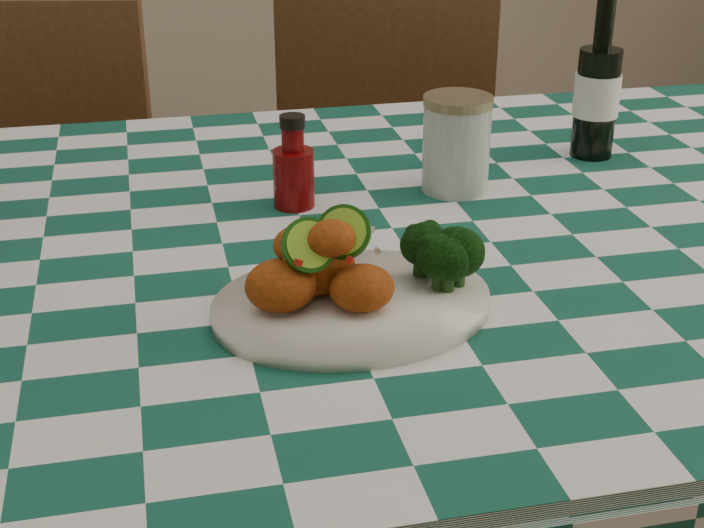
{
  "coord_description": "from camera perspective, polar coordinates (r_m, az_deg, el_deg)",
  "views": [
    {
      "loc": [
        -0.18,
        -1.05,
        1.25
      ],
      "look_at": [
        0.01,
        -0.2,
        0.84
      ],
      "focal_mm": 50.0,
      "sensor_mm": 36.0,
      "label": 1
    }
  ],
  "objects": [
    {
      "name": "beer_bottle",
      "position": [
        1.44,
        14.15,
        10.39
      ],
      "size": [
        0.07,
        0.07,
        0.22
      ],
      "primitive_type": null,
      "rotation": [
        0.0,
        0.0,
        0.04
      ],
      "color": "black",
      "rests_on": "dining_table"
    },
    {
      "name": "broccoli_side",
      "position": [
        1.0,
        5.13,
        0.55
      ],
      "size": [
        0.09,
        0.09,
        0.06
      ],
      "primitive_type": null,
      "color": "black",
      "rests_on": "plate"
    },
    {
      "name": "wooden_chair_left",
      "position": [
        1.91,
        -18.21,
        -0.42
      ],
      "size": [
        0.5,
        0.52,
        0.92
      ],
      "primitive_type": null,
      "rotation": [
        0.0,
        0.0,
        -0.2
      ],
      "color": "#472814",
      "rests_on": "ground"
    },
    {
      "name": "fried_chicken_pile",
      "position": [
        0.96,
        -1.34,
        0.19
      ],
      "size": [
        0.13,
        0.1,
        0.09
      ],
      "primitive_type": null,
      "color": "#AD4510",
      "rests_on": "plate"
    },
    {
      "name": "ketchup_bottle",
      "position": [
        1.23,
        -3.44,
        5.97
      ],
      "size": [
        0.06,
        0.06,
        0.12
      ],
      "primitive_type": null,
      "rotation": [
        0.0,
        0.0,
        0.12
      ],
      "color": "#600406",
      "rests_on": "dining_table"
    },
    {
      "name": "plate",
      "position": [
        0.98,
        -0.0,
        -2.42
      ],
      "size": [
        0.3,
        0.25,
        0.02
      ],
      "primitive_type": null,
      "rotation": [
        0.0,
        0.0,
        0.09
      ],
      "color": "white",
      "rests_on": "dining_table"
    },
    {
      "name": "wooden_chair_right",
      "position": [
        1.94,
        1.04,
        2.33
      ],
      "size": [
        0.6,
        0.61,
        0.99
      ],
      "primitive_type": null,
      "rotation": [
        0.0,
        0.0,
        -0.38
      ],
      "color": "#472814",
      "rests_on": "ground"
    },
    {
      "name": "mason_jar",
      "position": [
        1.29,
        6.09,
        6.96
      ],
      "size": [
        0.12,
        0.12,
        0.13
      ],
      "primitive_type": null,
      "rotation": [
        0.0,
        0.0,
        -0.43
      ],
      "color": "#B2BCBA",
      "rests_on": "dining_table"
    },
    {
      "name": "dining_table",
      "position": [
        1.37,
        -2.22,
        -13.56
      ],
      "size": [
        1.66,
        1.06,
        0.79
      ],
      "primitive_type": null,
      "color": "#14513F",
      "rests_on": "ground"
    }
  ]
}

